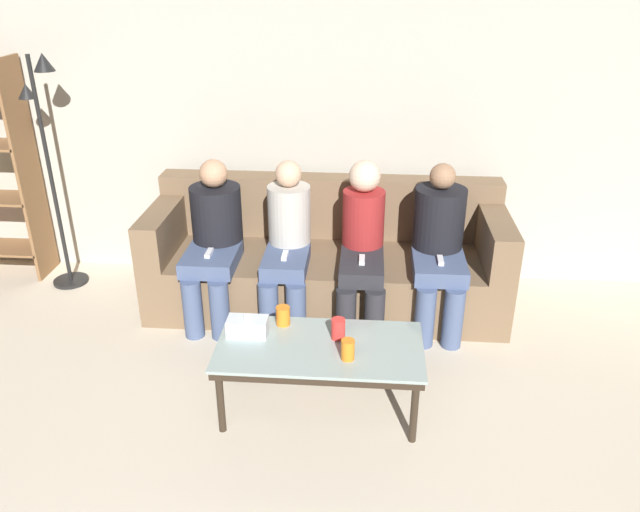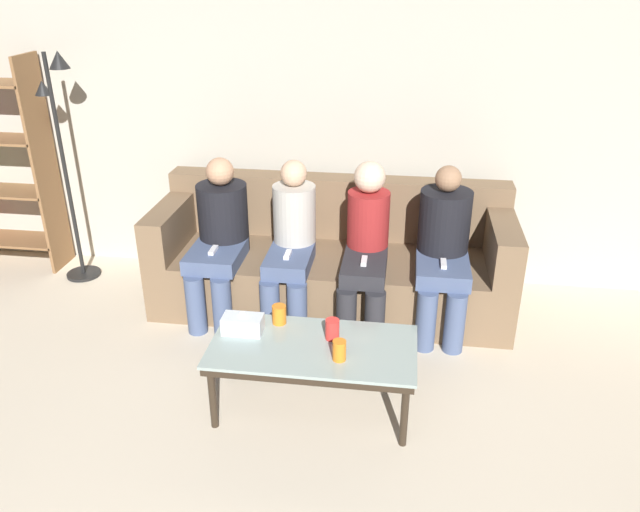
# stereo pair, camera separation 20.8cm
# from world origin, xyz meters

# --- Properties ---
(wall_back) EXTENTS (12.00, 0.06, 2.60)m
(wall_back) POSITION_xyz_m (0.00, 3.85, 1.30)
(wall_back) COLOR #B7B2A3
(wall_back) RESTS_ON ground_plane
(couch) EXTENTS (2.47, 0.86, 0.86)m
(couch) POSITION_xyz_m (0.00, 3.35, 0.32)
(couch) COLOR brown
(couch) RESTS_ON ground_plane
(coffee_table) EXTENTS (1.10, 0.56, 0.41)m
(coffee_table) POSITION_xyz_m (0.04, 2.12, 0.37)
(coffee_table) COLOR #8C9E99
(coffee_table) RESTS_ON ground_plane
(cup_near_left) EXTENTS (0.08, 0.08, 0.11)m
(cup_near_left) POSITION_xyz_m (-0.18, 2.32, 0.47)
(cup_near_left) COLOR orange
(cup_near_left) RESTS_ON coffee_table
(cup_near_right) EXTENTS (0.07, 0.07, 0.11)m
(cup_near_right) POSITION_xyz_m (0.20, 2.01, 0.47)
(cup_near_right) COLOR orange
(cup_near_right) RESTS_ON coffee_table
(cup_far_center) EXTENTS (0.08, 0.08, 0.12)m
(cup_far_center) POSITION_xyz_m (0.14, 2.20, 0.47)
(cup_far_center) COLOR red
(cup_far_center) RESTS_ON coffee_table
(tissue_box) EXTENTS (0.22, 0.12, 0.13)m
(tissue_box) POSITION_xyz_m (-0.36, 2.20, 0.46)
(tissue_box) COLOR silver
(tissue_box) RESTS_ON coffee_table
(standing_lamp) EXTENTS (0.31, 0.26, 1.72)m
(standing_lamp) POSITION_xyz_m (-1.99, 3.48, 1.05)
(standing_lamp) COLOR black
(standing_lamp) RESTS_ON ground_plane
(seated_person_left_end) EXTENTS (0.35, 0.68, 1.08)m
(seated_person_left_end) POSITION_xyz_m (-0.75, 3.14, 0.58)
(seated_person_left_end) COLOR #47567A
(seated_person_left_end) RESTS_ON ground_plane
(seated_person_mid_left) EXTENTS (0.31, 0.66, 1.09)m
(seated_person_mid_left) POSITION_xyz_m (-0.25, 3.12, 0.57)
(seated_person_mid_left) COLOR #47567A
(seated_person_mid_left) RESTS_ON ground_plane
(seated_person_mid_right) EXTENTS (0.31, 0.69, 1.10)m
(seated_person_mid_right) POSITION_xyz_m (0.25, 3.11, 0.58)
(seated_person_mid_right) COLOR #28282D
(seated_person_mid_right) RESTS_ON ground_plane
(seated_person_right_end) EXTENTS (0.34, 0.67, 1.09)m
(seated_person_right_end) POSITION_xyz_m (0.75, 3.14, 0.58)
(seated_person_right_end) COLOR #47567A
(seated_person_right_end) RESTS_ON ground_plane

